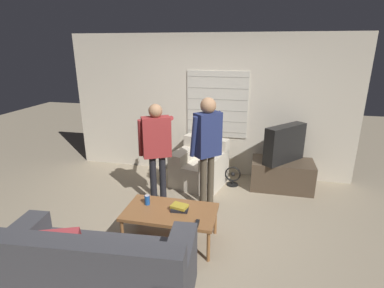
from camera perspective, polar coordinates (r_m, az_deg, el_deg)
ground_plane at (r=4.15m, az=-2.03°, el=-15.95°), size 16.00×16.00×0.00m
wall_back at (r=5.52m, az=3.15°, el=7.17°), size 5.20×0.08×2.55m
couch_blue at (r=3.16m, az=-18.57°, el=-22.35°), size 1.91×1.01×0.88m
armchair_beige at (r=5.25m, az=1.59°, el=-4.28°), size 0.98×0.95×0.79m
coffee_table at (r=3.75m, az=-4.14°, el=-13.02°), size 1.12×0.62×0.43m
tv_stand at (r=5.34m, az=16.71°, el=-5.62°), size 1.01×0.56×0.49m
tv at (r=5.15m, az=17.24°, el=0.05°), size 0.69×0.74×0.62m
person_left_standing at (r=4.39m, az=-6.77°, el=0.19°), size 0.52×0.80×1.56m
person_right_standing at (r=4.24m, az=2.91°, el=0.63°), size 0.46×0.75×1.67m
book_stack at (r=3.71m, az=-2.38°, el=-12.05°), size 0.22×0.18×0.07m
soda_can at (r=3.86m, az=-8.53°, el=-10.48°), size 0.07×0.07×0.13m
spare_remote at (r=3.47m, az=0.99°, el=-14.87°), size 0.05×0.13×0.02m
floor_fan at (r=5.30m, az=7.75°, el=-6.23°), size 0.27×0.20×0.34m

